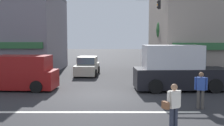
% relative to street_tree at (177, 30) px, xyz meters
% --- Properties ---
extents(ground_plane, '(120.00, 120.00, 0.00)m').
position_rel_street_tree_xyz_m(ground_plane, '(-6.18, -7.63, -3.84)').
color(ground_plane, '#2B2B2D').
extents(lane_marking_stripe, '(9.00, 0.24, 0.01)m').
position_rel_street_tree_xyz_m(lane_marking_stripe, '(-6.18, -11.13, -3.83)').
color(lane_marking_stripe, silver).
rests_on(lane_marking_stripe, ground).
extents(street_tree, '(3.56, 3.56, 5.63)m').
position_rel_street_tree_xyz_m(street_tree, '(0.00, 0.00, 0.00)').
color(street_tree, '#4C3823').
rests_on(street_tree, ground).
extents(utility_pole_far_right, '(1.40, 0.22, 8.07)m').
position_rel_street_tree_xyz_m(utility_pole_far_right, '(1.11, 1.49, 0.35)').
color(utility_pole_far_right, brown).
rests_on(utility_pole_far_right, ground).
extents(traffic_light_mast, '(4.89, 0.41, 6.20)m').
position_rel_street_tree_xyz_m(traffic_light_mast, '(0.02, -3.23, 0.34)').
color(traffic_light_mast, '#47474C').
rests_on(traffic_light_mast, ground).
extents(van_crossing_rightbound, '(4.71, 2.27, 2.11)m').
position_rel_street_tree_xyz_m(van_crossing_rightbound, '(-11.16, -6.17, -2.83)').
color(van_crossing_rightbound, maroon).
rests_on(van_crossing_rightbound, ground).
extents(sedan_crossing_leftbound, '(2.03, 4.18, 1.58)m').
position_rel_street_tree_xyz_m(sedan_crossing_leftbound, '(-7.62, 0.25, -3.13)').
color(sedan_crossing_leftbound, '#B7B29E').
rests_on(sedan_crossing_leftbound, ground).
extents(box_truck_parked_curbside, '(5.68, 2.42, 2.75)m').
position_rel_street_tree_xyz_m(box_truck_parked_curbside, '(-1.50, -6.31, -2.59)').
color(box_truck_parked_curbside, black).
rests_on(box_truck_parked_curbside, ground).
extents(pedestrian_foreground_with_bag, '(0.68, 0.44, 1.67)m').
position_rel_street_tree_xyz_m(pedestrian_foreground_with_bag, '(-3.44, -13.57, -2.89)').
color(pedestrian_foreground_with_bag, '#232838').
rests_on(pedestrian_foreground_with_bag, ground).
extents(pedestrian_mid_crossing, '(0.55, 0.31, 1.67)m').
position_rel_street_tree_xyz_m(pedestrian_mid_crossing, '(-1.51, -10.58, -2.89)').
color(pedestrian_mid_crossing, '#4C4742').
rests_on(pedestrian_mid_crossing, ground).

